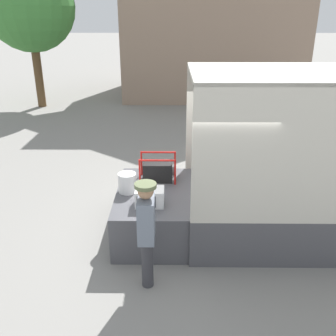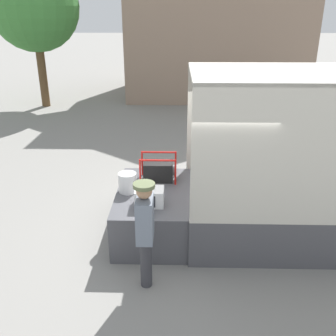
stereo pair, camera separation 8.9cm
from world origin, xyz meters
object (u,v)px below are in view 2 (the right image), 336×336
object	(u,v)px
portable_generator	(160,171)
worker_person	(145,225)
orange_bucket	(128,183)
microwave	(149,197)
street_tree	(34,6)

from	to	relation	value
portable_generator	worker_person	distance (m)	2.12
orange_bucket	portable_generator	bearing A→B (deg)	44.54
microwave	street_tree	world-z (taller)	street_tree
worker_person	orange_bucket	bearing A→B (deg)	106.21
portable_generator	worker_person	world-z (taller)	worker_person
orange_bucket	worker_person	distance (m)	1.63
microwave	orange_bucket	size ratio (longest dim) A/B	1.35
microwave	worker_person	xyz separation A→B (m)	(0.01, -1.05, 0.08)
microwave	street_tree	xyz separation A→B (m)	(-5.54, 11.03, 3.19)
orange_bucket	street_tree	distance (m)	12.11
microwave	portable_generator	world-z (taller)	portable_generator
portable_generator	street_tree	bearing A→B (deg)	119.60
microwave	portable_generator	distance (m)	1.08
orange_bucket	worker_person	xyz separation A→B (m)	(0.45, -1.56, 0.04)
orange_bucket	street_tree	size ratio (longest dim) A/B	0.06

